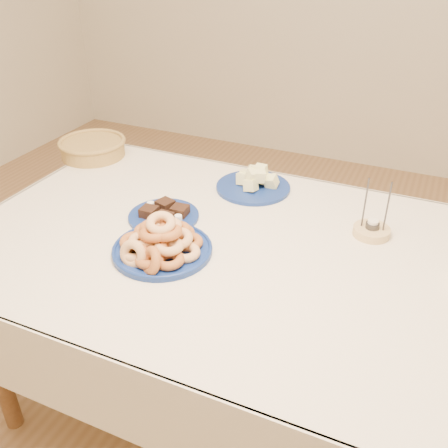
{
  "coord_description": "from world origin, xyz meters",
  "views": [
    {
      "loc": [
        0.51,
        -1.19,
        1.6
      ],
      "look_at": [
        0.0,
        -0.05,
        0.85
      ],
      "focal_mm": 40.0,
      "sensor_mm": 36.0,
      "label": 1
    }
  ],
  "objects_px": {
    "donut_platter": "(161,243)",
    "wicker_basket": "(93,147)",
    "dining_table": "(230,271)",
    "brownie_plate": "(164,214)",
    "melon_plate": "(254,183)",
    "candle_holder": "(372,230)"
  },
  "relations": [
    {
      "from": "candle_holder",
      "to": "dining_table",
      "type": "bearing_deg",
      "value": -149.26
    },
    {
      "from": "brownie_plate",
      "to": "wicker_basket",
      "type": "bearing_deg",
      "value": 148.2
    },
    {
      "from": "dining_table",
      "to": "brownie_plate",
      "type": "distance_m",
      "value": 0.3
    },
    {
      "from": "donut_platter",
      "to": "melon_plate",
      "type": "relative_size",
      "value": 1.05
    },
    {
      "from": "melon_plate",
      "to": "wicker_basket",
      "type": "relative_size",
      "value": 1.13
    },
    {
      "from": "dining_table",
      "to": "brownie_plate",
      "type": "bearing_deg",
      "value": 168.48
    },
    {
      "from": "brownie_plate",
      "to": "candle_holder",
      "type": "height_order",
      "value": "candle_holder"
    },
    {
      "from": "brownie_plate",
      "to": "candle_holder",
      "type": "relative_size",
      "value": 1.33
    },
    {
      "from": "melon_plate",
      "to": "wicker_basket",
      "type": "height_order",
      "value": "melon_plate"
    },
    {
      "from": "brownie_plate",
      "to": "candle_holder",
      "type": "bearing_deg",
      "value": 14.99
    },
    {
      "from": "donut_platter",
      "to": "wicker_basket",
      "type": "relative_size",
      "value": 1.18
    },
    {
      "from": "dining_table",
      "to": "donut_platter",
      "type": "relative_size",
      "value": 4.67
    },
    {
      "from": "donut_platter",
      "to": "candle_holder",
      "type": "bearing_deg",
      "value": 33.12
    },
    {
      "from": "donut_platter",
      "to": "wicker_basket",
      "type": "xyz_separation_m",
      "value": [
        -0.64,
        0.52,
        0.0
      ]
    },
    {
      "from": "donut_platter",
      "to": "candle_holder",
      "type": "distance_m",
      "value": 0.67
    },
    {
      "from": "donut_platter",
      "to": "wicker_basket",
      "type": "height_order",
      "value": "donut_platter"
    },
    {
      "from": "dining_table",
      "to": "brownie_plate",
      "type": "height_order",
      "value": "brownie_plate"
    },
    {
      "from": "dining_table",
      "to": "donut_platter",
      "type": "xyz_separation_m",
      "value": [
        -0.17,
        -0.13,
        0.14
      ]
    },
    {
      "from": "melon_plate",
      "to": "candle_holder",
      "type": "relative_size",
      "value": 1.79
    },
    {
      "from": "wicker_basket",
      "to": "brownie_plate",
      "type": "bearing_deg",
      "value": -31.8
    },
    {
      "from": "dining_table",
      "to": "candle_holder",
      "type": "bearing_deg",
      "value": 30.74
    },
    {
      "from": "dining_table",
      "to": "brownie_plate",
      "type": "xyz_separation_m",
      "value": [
        -0.27,
        0.05,
        0.12
      ]
    }
  ]
}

